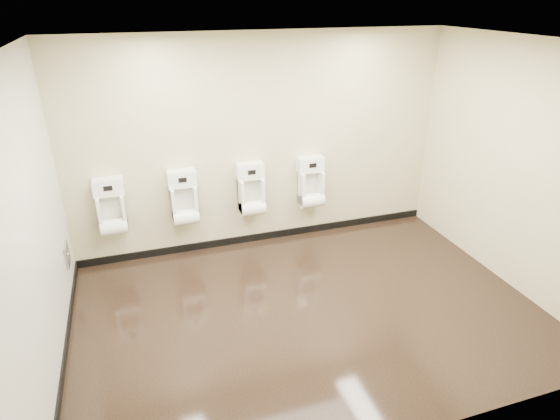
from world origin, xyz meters
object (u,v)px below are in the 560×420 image
Objects in this scene: urinal_1 at (184,201)px; urinal_2 at (251,193)px; urinal_3 at (311,186)px; urinal_0 at (112,210)px; access_panel at (67,254)px.

urinal_1 is 1.00× the size of urinal_2.
urinal_1 is 1.00× the size of urinal_3.
access_panel is at bearing -140.91° from urinal_0.
access_panel is 0.37× the size of urinal_0.
urinal_2 is 0.85m from urinal_3.
urinal_2 is at bearing 0.00° from urinal_0.
urinal_2 is (2.29, 0.43, 0.28)m from access_panel.
urinal_0 is 0.88m from urinal_1.
urinal_0 is 1.76m from urinal_2.
urinal_1 is 0.88m from urinal_2.
urinal_3 is (0.85, 0.00, 0.00)m from urinal_2.
access_panel is at bearing -163.01° from urinal_1.
access_panel is 0.37× the size of urinal_1.
urinal_0 is at bearing 180.00° from urinal_2.
urinal_2 is at bearing 0.00° from urinal_1.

